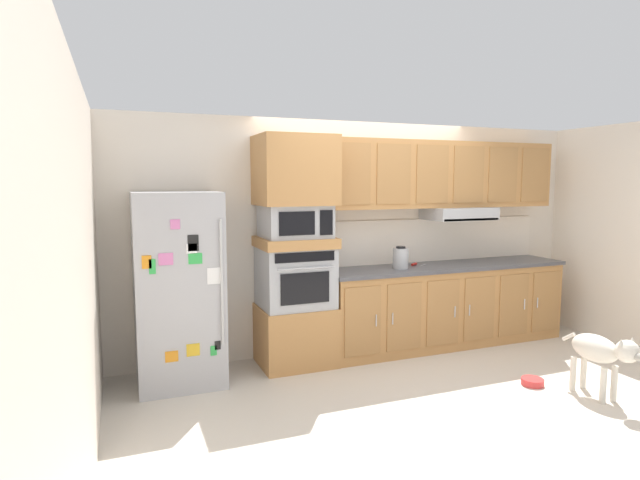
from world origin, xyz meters
TOP-DOWN VIEW (x-y plane):
  - ground_plane at (0.00, 0.00)m, footprint 9.60×9.60m
  - back_kitchen_wall at (0.00, 1.11)m, footprint 6.20×0.12m
  - side_panel_left at (-2.80, 0.00)m, footprint 0.12×7.10m
  - side_panel_right at (2.80, 0.00)m, footprint 0.12×7.10m
  - refrigerator at (-2.06, 0.68)m, footprint 0.76×0.73m
  - oven_base_cabinet at (-0.91, 0.75)m, footprint 0.74×0.62m
  - built_in_oven at (-0.91, 0.75)m, footprint 0.70×0.62m
  - appliance_mid_shelf at (-0.91, 0.75)m, footprint 0.74×0.62m
  - microwave at (-0.91, 0.75)m, footprint 0.64×0.54m
  - appliance_upper_cabinet at (-0.91, 0.75)m, footprint 0.74×0.62m
  - lower_cabinet_run at (0.89, 0.75)m, footprint 2.86×0.63m
  - countertop_slab at (0.89, 0.75)m, footprint 2.90×0.64m
  - backsplash_panel at (0.89, 1.04)m, footprint 2.90×0.02m
  - upper_cabinet_with_hood at (0.90, 0.87)m, footprint 2.86×0.48m
  - screwdriver at (0.52, 0.82)m, footprint 0.16×0.17m
  - electric_kettle at (0.27, 0.70)m, footprint 0.17×0.17m
  - dog at (1.23, -1.01)m, footprint 0.24×0.79m
  - dog_food_bowl at (0.92, -0.58)m, footprint 0.20×0.20m

SIDE VIEW (x-z plane):
  - ground_plane at x=0.00m, z-range 0.00..0.00m
  - dog_food_bowl at x=0.92m, z-range 0.00..0.06m
  - oven_base_cabinet at x=-0.91m, z-range 0.00..0.60m
  - dog at x=1.23m, z-range 0.11..0.71m
  - lower_cabinet_run at x=0.89m, z-range 0.00..0.88m
  - refrigerator at x=-2.06m, z-range 0.00..1.76m
  - countertop_slab at x=0.89m, z-range 0.88..0.92m
  - built_in_oven at x=-0.91m, z-range 0.60..1.20m
  - screwdriver at x=0.52m, z-range 0.92..0.95m
  - electric_kettle at x=0.27m, z-range 0.91..1.15m
  - backsplash_panel at x=0.89m, z-range 0.92..1.42m
  - back_kitchen_wall at x=0.00m, z-range 0.00..2.50m
  - side_panel_left at x=-2.80m, z-range 0.00..2.50m
  - side_panel_right at x=2.80m, z-range 0.00..2.50m
  - appliance_mid_shelf at x=-0.91m, z-range 1.20..1.30m
  - microwave at x=-0.91m, z-range 1.30..1.62m
  - upper_cabinet_with_hood at x=0.90m, z-range 1.46..2.34m
  - appliance_upper_cabinet at x=-0.91m, z-range 1.62..2.30m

